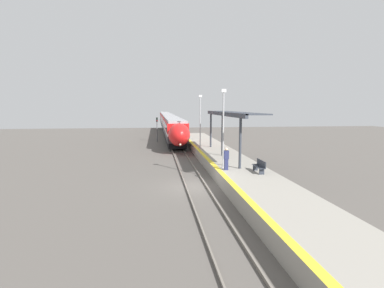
% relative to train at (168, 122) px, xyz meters
% --- Properties ---
extents(ground_plane, '(120.00, 120.00, 0.00)m').
position_rel_train_xyz_m(ground_plane, '(0.00, -48.55, -2.21)').
color(ground_plane, '#56514C').
extents(rail_left, '(0.08, 90.00, 0.15)m').
position_rel_train_xyz_m(rail_left, '(-0.72, -48.55, -2.13)').
color(rail_left, slate).
rests_on(rail_left, ground_plane).
extents(rail_right, '(0.08, 90.00, 0.15)m').
position_rel_train_xyz_m(rail_right, '(0.72, -48.55, -2.13)').
color(rail_right, slate).
rests_on(rail_right, ground_plane).
extents(train, '(2.73, 70.88, 3.84)m').
position_rel_train_xyz_m(train, '(0.00, 0.00, 0.00)').
color(train, black).
rests_on(train, ground_plane).
extents(platform_right, '(4.06, 64.00, 0.99)m').
position_rel_train_xyz_m(platform_right, '(3.67, -48.55, -1.72)').
color(platform_right, gray).
rests_on(platform_right, ground_plane).
extents(platform_bench, '(0.44, 1.79, 0.89)m').
position_rel_train_xyz_m(platform_bench, '(4.56, -48.78, -0.75)').
color(platform_bench, '#2D333D').
rests_on(platform_bench, platform_right).
extents(person_waiting, '(0.36, 0.22, 1.67)m').
position_rel_train_xyz_m(person_waiting, '(2.39, -47.67, -0.36)').
color(person_waiting, navy).
rests_on(person_waiting, platform_right).
extents(railway_signal, '(0.28, 0.28, 3.92)m').
position_rel_train_xyz_m(railway_signal, '(-2.57, -21.00, 0.21)').
color(railway_signal, '#59595E').
rests_on(railway_signal, ground_plane).
extents(lamppost_near, '(0.36, 0.20, 5.97)m').
position_rel_train_xyz_m(lamppost_near, '(2.32, -46.84, 2.15)').
color(lamppost_near, '#9E9EA3').
rests_on(lamppost_near, platform_right).
extents(lamppost_mid, '(0.36, 0.20, 5.97)m').
position_rel_train_xyz_m(lamppost_mid, '(2.32, -35.00, 2.15)').
color(lamppost_mid, '#9E9EA3').
rests_on(lamppost_mid, platform_right).
extents(station_canopy, '(2.02, 15.17, 4.18)m').
position_rel_train_xyz_m(station_canopy, '(4.11, -41.16, 2.64)').
color(station_canopy, '#333842').
rests_on(station_canopy, platform_right).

